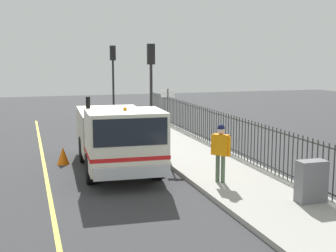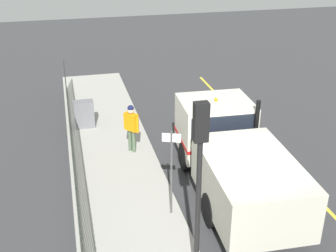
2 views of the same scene
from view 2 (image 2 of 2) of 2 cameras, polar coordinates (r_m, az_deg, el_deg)
ground_plane at (r=12.87m, az=9.25°, el=-11.76°), size 59.11×59.11×0.00m
sidewalk_slab at (r=12.13m, az=-4.62°, el=-13.66°), size 2.99×26.87×0.15m
lane_marking at (r=14.00m, az=19.55°, el=-9.66°), size 0.12×24.18×0.01m
work_truck at (r=13.48m, az=8.11°, el=-3.28°), size 2.63×6.49×2.65m
worker_standing at (r=15.35m, az=-4.81°, el=0.32°), size 0.49×0.53×1.78m
iron_fence at (r=11.54m, az=-11.55°, el=-11.18°), size 0.04×22.88×1.52m
traffic_light_near at (r=9.17m, az=4.15°, el=-4.19°), size 0.30×0.21×4.28m
utility_cabinet at (r=17.70m, az=-10.84°, el=1.52°), size 0.77×0.42×1.11m
traffic_cone at (r=13.49m, az=17.28°, el=-9.10°), size 0.45×0.45×0.64m
street_sign at (r=11.80m, az=0.44°, el=-4.94°), size 0.48×0.21×2.58m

